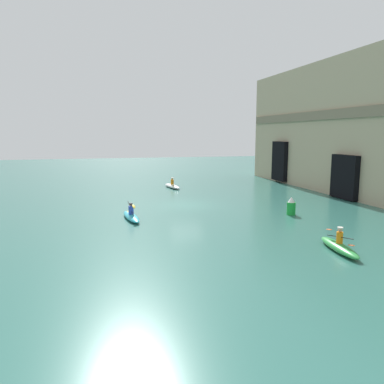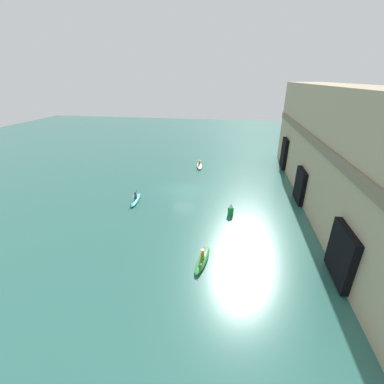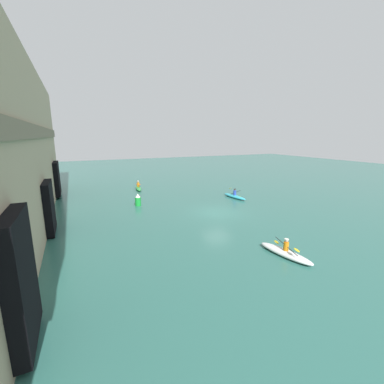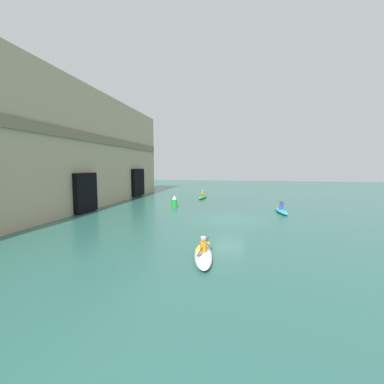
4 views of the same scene
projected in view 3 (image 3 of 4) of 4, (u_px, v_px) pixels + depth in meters
name	position (u px, v px, depth m)	size (l,w,h in m)	color
ground_plane	(217.00, 212.00, 23.93)	(120.00, 120.00, 0.00)	#2D665B
kayak_white	(285.00, 253.00, 15.24)	(3.66, 1.40, 1.09)	white
kayak_cyan	(235.00, 196.00, 29.44)	(3.62, 1.12, 1.12)	#33B2C6
kayak_green	(138.00, 188.00, 34.04)	(3.50, 1.17, 1.19)	green
marker_buoy	(138.00, 200.00, 26.15)	(0.60, 0.60, 1.26)	green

